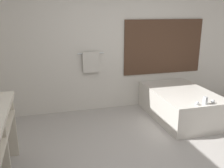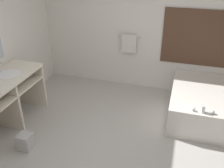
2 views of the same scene
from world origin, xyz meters
name	(u,v)px [view 2 (image 2 of 2)]	position (x,y,z in m)	size (l,w,h in m)	color
ground_plane	(113,151)	(0.00, 0.00, 0.00)	(16.00, 16.00, 0.00)	#A8A39E
wall_back_with_blinds	(147,27)	(0.04, 2.23, 1.34)	(7.40, 0.13, 2.70)	silver
vanity_counter	(4,93)	(-1.87, 0.08, 0.67)	(0.62, 1.57, 0.92)	beige
bathtub	(200,102)	(1.22, 1.39, 0.28)	(1.02, 1.61, 0.63)	silver
waste_bin	(26,141)	(-1.31, -0.31, 0.13)	(0.20, 0.20, 0.26)	#B2B2B2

